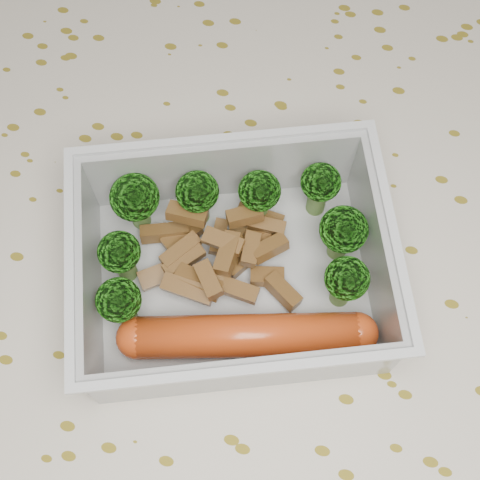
# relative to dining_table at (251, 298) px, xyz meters

# --- Properties ---
(ground_plane) EXTENTS (4.00, 4.00, 0.00)m
(ground_plane) POSITION_rel_dining_table_xyz_m (0.00, 0.00, -0.67)
(ground_plane) COLOR olive
(ground_plane) RESTS_ON ground
(dining_table) EXTENTS (1.40, 0.90, 0.75)m
(dining_table) POSITION_rel_dining_table_xyz_m (0.00, 0.00, 0.00)
(dining_table) COLOR brown
(dining_table) RESTS_ON ground
(tablecloth) EXTENTS (1.46, 0.96, 0.19)m
(tablecloth) POSITION_rel_dining_table_xyz_m (0.00, 0.00, 0.05)
(tablecloth) COLOR beige
(tablecloth) RESTS_ON dining_table
(lunch_container) EXTENTS (0.24, 0.21, 0.07)m
(lunch_container) POSITION_rel_dining_table_xyz_m (-0.01, -0.02, 0.11)
(lunch_container) COLOR silver
(lunch_container) RESTS_ON tablecloth
(broccoli_florets) EXTENTS (0.18, 0.13, 0.05)m
(broccoli_florets) POSITION_rel_dining_table_xyz_m (-0.02, 0.00, 0.13)
(broccoli_florets) COLOR #608C3F
(broccoli_florets) RESTS_ON lunch_container
(meat_pile) EXTENTS (0.12, 0.08, 0.03)m
(meat_pile) POSITION_rel_dining_table_xyz_m (-0.02, -0.01, 0.11)
(meat_pile) COLOR brown
(meat_pile) RESTS_ON lunch_container
(sausage) EXTENTS (0.16, 0.06, 0.03)m
(sausage) POSITION_rel_dining_table_xyz_m (0.01, -0.06, 0.11)
(sausage) COLOR #C24114
(sausage) RESTS_ON lunch_container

